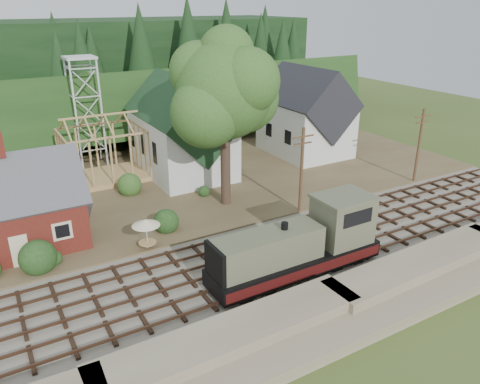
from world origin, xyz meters
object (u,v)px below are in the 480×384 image
locomotive (302,246)px  patio_set (146,224)px  car_blue (60,226)px  car_red (326,148)px

locomotive → patio_set: size_ratio=5.34×
car_blue → patio_set: bearing=-68.0°
locomotive → patio_set: locomotive is taller
car_blue → patio_set: size_ratio=1.39×
locomotive → patio_set: 11.86m
locomotive → car_blue: locomotive is taller
car_red → locomotive: bearing=151.8°
car_blue → car_red: bearing=-8.3°
car_blue → car_red: car_blue is taller
car_blue → car_red: (33.19, 6.20, -0.03)m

